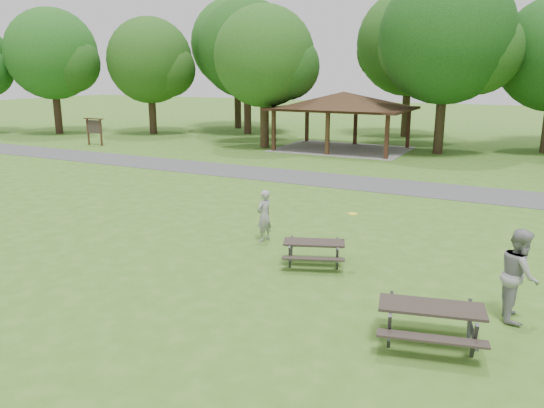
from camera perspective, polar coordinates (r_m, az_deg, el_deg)
The scene contains 16 objects.
ground at distance 13.09m, azimuth -12.09°, elevation -8.87°, with size 160.00×160.00×0.00m, color #3E6C1F.
asphalt_path at distance 25.03m, azimuth 8.40°, elevation 2.36°, with size 120.00×3.20×0.02m, color #48484B.
pavilion at distance 35.33m, azimuth 7.67°, elevation 10.77°, with size 8.60×7.01×3.76m.
notice_board at distance 39.08m, azimuth -18.60°, elevation 7.90°, with size 1.60×0.30×1.88m.
tree_row_a at distance 47.46m, azimuth -22.47°, elevation 14.42°, with size 7.56×7.20×9.97m.
tree_row_b at distance 45.08m, azimuth -12.90°, elevation 14.56°, with size 7.14×6.80×9.28m.
tree_row_c at distance 44.01m, azimuth -2.58°, elevation 16.04°, with size 8.19×7.80×10.67m.
tree_row_d at distance 35.90m, azimuth -0.69°, elevation 15.27°, with size 6.93×6.60×9.27m.
tree_row_e at distance 34.79m, azimuth 18.39°, elevation 16.29°, with size 8.40×8.00×11.02m.
tree_deep_a at distance 48.56m, azimuth -3.68°, elevation 16.55°, with size 8.40×8.00×11.38m.
tree_deep_b at distance 43.41m, azimuth 14.73°, elevation 16.10°, with size 8.40×8.00×11.13m.
picnic_table_middle at distance 14.10m, azimuth 4.54°, elevation -4.66°, with size 1.96×1.77×0.70m.
picnic_table_far at distance 10.53m, azimuth 16.72°, elevation -11.40°, with size 2.21×1.93×0.83m.
frisbee_in_flight at distance 13.80m, azimuth 8.68°, elevation -1.05°, with size 0.33×0.33×0.02m.
frisbee_thrower at distance 16.03m, azimuth -0.85°, elevation -1.26°, with size 0.58×0.38×1.58m, color #959597.
frisbee_catcher at distance 12.11m, azimuth 25.03°, elevation -6.90°, with size 0.95×0.74×1.95m, color gray.
Camera 1 is at (7.76, -9.26, 5.04)m, focal length 35.00 mm.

